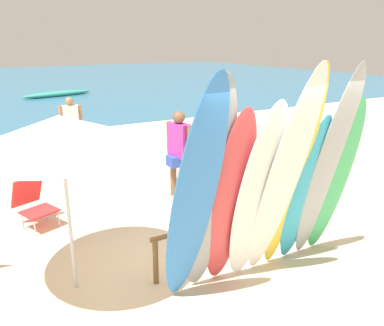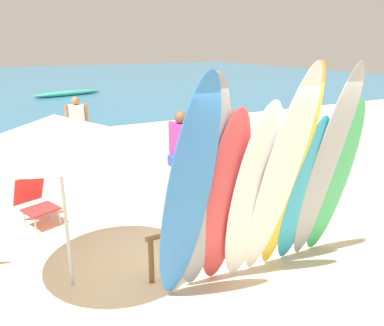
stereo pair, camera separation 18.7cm
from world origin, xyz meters
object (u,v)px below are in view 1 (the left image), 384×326
Objects in this scene: beachgoer_photographing at (179,149)px; surfboard_white_3 at (257,197)px; beach_umbrella at (60,132)px; distant_boat at (58,94)px; surfboard_white_4 at (283,181)px; surfboard_rack at (240,224)px; surfboard_blue_0 at (194,201)px; surfboard_green_8 at (335,179)px; beach_chair_blue at (33,201)px; surfboard_yellow_5 at (293,175)px; surfboard_grey_7 at (327,168)px; surfboard_red_2 at (230,203)px; beachgoer_by_water at (71,122)px; surfboard_grey_1 at (208,193)px; beachgoer_midbeach at (227,137)px; surfboard_teal_6 at (305,192)px.

surfboard_white_3 is at bearing 153.26° from beachgoer_photographing.
beach_umbrella is 18.80m from distant_boat.
beach_umbrella is at bearing 150.68° from surfboard_white_4.
surfboard_rack is 0.96× the size of surfboard_blue_0.
beach_chair_blue is (-3.50, 3.06, -0.72)m from surfboard_green_8.
surfboard_yellow_5 is (0.29, -0.64, 0.87)m from surfboard_rack.
distant_boat is at bearing 85.24° from surfboard_grey_7.
beach_umbrella is at bearing 155.53° from surfboard_yellow_5.
surfboard_rack is at bearing 112.57° from surfboard_yellow_5.
surfboard_red_2 is 6.95m from beachgoer_by_water.
surfboard_grey_1 reaches higher than beachgoer_midbeach.
beachgoer_by_water is at bearing 47.13° from beach_chair_blue.
surfboard_grey_1 is at bearing 96.68° from beachgoer_by_water.
surfboard_yellow_5 is 1.01× the size of surfboard_grey_7.
surfboard_white_4 reaches higher than surfboard_green_8.
surfboard_grey_7 reaches higher than surfboard_white_3.
beach_umbrella is (-2.49, 1.05, 0.60)m from surfboard_yellow_5.
beach_umbrella reaches higher than surfboard_teal_6.
beachgoer_by_water is 1.91× the size of beach_chair_blue.
surfboard_white_4 reaches higher than surfboard_white_3.
surfboard_grey_1 reaches higher than surfboard_white_3.
surfboard_grey_1 is at bearing -95.91° from distant_boat.
beach_umbrella reaches higher than beachgoer_by_water.
surfboard_blue_0 is at bearing -179.64° from surfboard_teal_6.
surfboard_white_4 is at bearing -22.00° from surfboard_white_3.
surfboard_blue_0 is at bearing -176.42° from surfboard_white_3.
surfboard_grey_7 is at bearing -1.21° from surfboard_red_2.
surfboard_red_2 is 2.89× the size of beach_chair_blue.
surfboard_grey_7 is 4.61m from beach_chair_blue.
surfboard_white_3 is 1.15m from surfboard_grey_7.
beach_chair_blue is at bearing 123.93° from surfboard_white_3.
surfboard_green_8 reaches higher than surfboard_rack.
surfboard_white_4 is at bearing -74.76° from beach_chair_blue.
surfboard_rack is at bearing 32.89° from surfboard_grey_1.
surfboard_teal_6 is at bearing 178.71° from surfboard_green_8.
beachgoer_midbeach is 1.86× the size of beach_chair_blue.
beachgoer_by_water is at bearing 95.28° from surfboard_white_4.
surfboard_grey_1 is 0.97× the size of surfboard_yellow_5.
surfboard_blue_0 is 3.54m from beach_chair_blue.
surfboard_red_2 is 1.09× the size of beach_umbrella.
surfboard_blue_0 is 1.30× the size of beach_umbrella.
surfboard_grey_7 is (1.14, -0.01, 0.18)m from surfboard_white_3.
distant_boat is at bearing 78.07° from surfboard_blue_0.
surfboard_grey_7 is 19.51m from distant_boat.
surfboard_green_8 is 1.08× the size of beach_umbrella.
beachgoer_by_water is (-1.96, 6.98, -0.25)m from surfboard_green_8.
surfboard_teal_6 is at bearing 155.62° from beachgoer_midbeach.
surfboard_grey_7 is 3.42× the size of beach_chair_blue.
distant_boat is at bearing 56.49° from beach_chair_blue.
beachgoer_midbeach is at bearing 66.52° from surfboard_teal_6.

